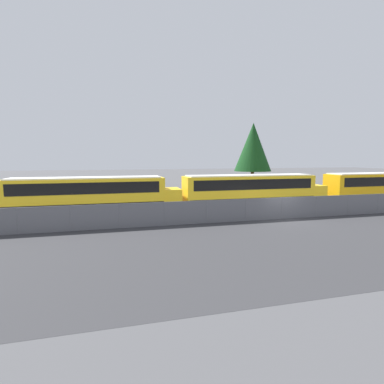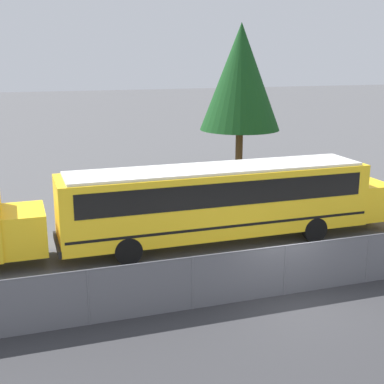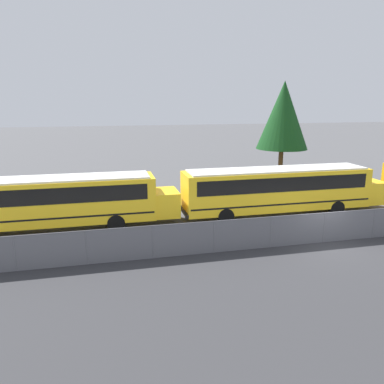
{
  "view_description": "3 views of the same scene",
  "coord_description": "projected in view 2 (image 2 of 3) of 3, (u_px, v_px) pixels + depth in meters",
  "views": [
    {
      "loc": [
        -12.41,
        -20.02,
        4.67
      ],
      "look_at": [
        -6.02,
        4.15,
        1.79
      ],
      "focal_mm": 28.0,
      "sensor_mm": 36.0,
      "label": 1
    },
    {
      "loc": [
        -7.61,
        -13.74,
        7.33
      ],
      "look_at": [
        -1.63,
        4.19,
        2.45
      ],
      "focal_mm": 50.0,
      "sensor_mm": 36.0,
      "label": 2
    },
    {
      "loc": [
        -11.05,
        -16.62,
        7.33
      ],
      "look_at": [
        -5.92,
        5.24,
        1.85
      ],
      "focal_mm": 35.0,
      "sensor_mm": 36.0,
      "label": 3
    }
  ],
  "objects": [
    {
      "name": "tree_0",
      "position": [
        241.0,
        77.0,
        31.63
      ],
      "size": [
        4.8,
        4.8,
        9.15
      ],
      "color": "#51381E",
      "rests_on": "ground_plane"
    },
    {
      "name": "fence",
      "position": [
        285.0,
        270.0,
        16.57
      ],
      "size": [
        84.71,
        0.07,
        1.66
      ],
      "color": "#9EA0A5",
      "rests_on": "ground_plane"
    },
    {
      "name": "school_bus_2",
      "position": [
        224.0,
        198.0,
        21.04
      ],
      "size": [
        13.85,
        2.46,
        3.11
      ],
      "color": "yellow",
      "rests_on": "ground_plane"
    },
    {
      "name": "ground_plane",
      "position": [
        283.0,
        295.0,
        16.78
      ],
      "size": [
        200.0,
        200.0,
        0.0
      ],
      "primitive_type": "plane",
      "color": "#4C4C4F"
    }
  ]
}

